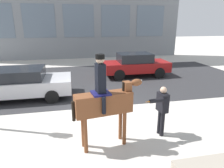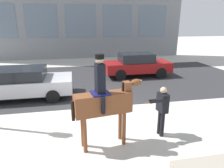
# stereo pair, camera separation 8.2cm
# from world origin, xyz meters

# --- Properties ---
(ground_plane) EXTENTS (80.00, 80.00, 0.00)m
(ground_plane) POSITION_xyz_m (0.00, 0.00, 0.00)
(ground_plane) COLOR beige
(road_surface) EXTENTS (20.42, 8.50, 0.01)m
(road_surface) POSITION_xyz_m (0.00, 4.75, 0.00)
(road_surface) COLOR #2D2D30
(road_surface) RESTS_ON ground_plane
(mounted_horse_lead) EXTENTS (2.03, 0.67, 2.67)m
(mounted_horse_lead) POSITION_xyz_m (-0.06, -2.20, 1.38)
(mounted_horse_lead) COLOR brown
(mounted_horse_lead) RESTS_ON ground_plane
(pedestrian_bystander) EXTENTS (0.82, 0.50, 1.60)m
(pedestrian_bystander) POSITION_xyz_m (1.76, -2.00, 0.94)
(pedestrian_bystander) COLOR black
(pedestrian_bystander) RESTS_ON ground_plane
(street_car_near_lane) EXTENTS (4.50, 2.05, 1.43)m
(street_car_near_lane) POSITION_xyz_m (-3.25, 2.33, 0.74)
(street_car_near_lane) COLOR #B7B7BC
(street_car_near_lane) RESTS_ON ground_plane
(street_car_far_lane) EXTENTS (4.26, 1.84, 1.53)m
(street_car_far_lane) POSITION_xyz_m (3.24, 5.15, 0.80)
(street_car_far_lane) COLOR maroon
(street_car_far_lane) RESTS_ON ground_plane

